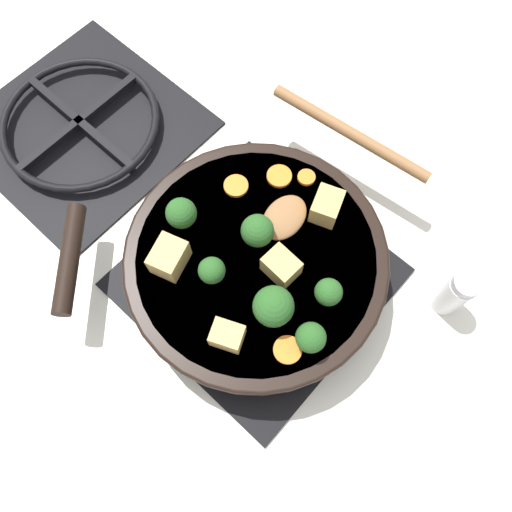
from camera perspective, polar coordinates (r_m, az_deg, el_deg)
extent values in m
plane|color=silver|center=(0.68, 0.00, -2.51)|extent=(2.40, 2.40, 0.00)
cube|color=black|center=(0.68, 0.00, -2.40)|extent=(0.31, 0.31, 0.01)
torus|color=black|center=(0.67, 0.00, -1.96)|extent=(0.24, 0.24, 0.01)
cube|color=black|center=(0.67, 0.00, -1.96)|extent=(0.01, 0.23, 0.01)
cube|color=black|center=(0.67, 0.00, -1.96)|extent=(0.23, 0.01, 0.01)
cube|color=black|center=(0.84, -19.16, 13.64)|extent=(0.31, 0.31, 0.01)
torus|color=black|center=(0.82, -19.51, 14.26)|extent=(0.24, 0.24, 0.01)
cube|color=black|center=(0.82, -19.51, 14.26)|extent=(0.01, 0.23, 0.01)
cube|color=black|center=(0.82, -19.51, 14.26)|extent=(0.23, 0.01, 0.01)
cylinder|color=black|center=(0.63, 0.00, -0.93)|extent=(0.32, 0.32, 0.06)
cylinder|color=brown|center=(0.63, 0.00, -0.81)|extent=(0.29, 0.29, 0.05)
torus|color=black|center=(0.61, 0.00, -0.14)|extent=(0.33, 0.33, 0.01)
cylinder|color=black|center=(0.66, -20.55, -0.30)|extent=(0.12, 0.11, 0.02)
ellipsoid|color=olive|center=(0.62, 3.26, 4.43)|extent=(0.07, 0.06, 0.01)
cylinder|color=olive|center=(0.69, 10.69, 13.68)|extent=(0.04, 0.24, 0.02)
cube|color=tan|center=(0.62, 8.07, 5.65)|extent=(0.05, 0.04, 0.03)
cube|color=tan|center=(0.57, -3.30, -9.07)|extent=(0.04, 0.04, 0.03)
cube|color=tan|center=(0.59, 2.89, -1.20)|extent=(0.03, 0.04, 0.03)
cube|color=tan|center=(0.60, -9.91, -0.16)|extent=(0.05, 0.05, 0.03)
cylinder|color=#709956|center=(0.61, 0.17, 2.11)|extent=(0.01, 0.01, 0.01)
sphere|color=#285B23|center=(0.59, 0.17, 2.91)|extent=(0.04, 0.04, 0.04)
cylinder|color=#709956|center=(0.59, 8.05, -4.62)|extent=(0.01, 0.01, 0.01)
sphere|color=#285B23|center=(0.57, 8.29, -4.10)|extent=(0.03, 0.03, 0.03)
cylinder|color=#709956|center=(0.63, -8.29, 4.04)|extent=(0.01, 0.01, 0.01)
sphere|color=#285B23|center=(0.61, -8.55, 4.85)|extent=(0.04, 0.04, 0.04)
cylinder|color=#709956|center=(0.59, -4.94, -2.23)|extent=(0.01, 0.01, 0.01)
sphere|color=#285B23|center=(0.58, -5.08, -1.65)|extent=(0.03, 0.03, 0.03)
cylinder|color=#709956|center=(0.58, 1.93, -6.39)|extent=(0.01, 0.01, 0.01)
sphere|color=#285B23|center=(0.56, 2.01, -5.77)|extent=(0.05, 0.05, 0.05)
cylinder|color=#709956|center=(0.57, 6.09, -9.64)|extent=(0.01, 0.01, 0.01)
sphere|color=#285B23|center=(0.56, 6.28, -9.25)|extent=(0.03, 0.03, 0.03)
cylinder|color=orange|center=(0.65, -2.30, 8.01)|extent=(0.03, 0.03, 0.01)
cylinder|color=orange|center=(0.65, 2.68, 9.09)|extent=(0.03, 0.03, 0.01)
cylinder|color=orange|center=(0.65, 5.78, 8.93)|extent=(0.02, 0.02, 0.01)
cylinder|color=orange|center=(0.57, 3.62, -10.66)|extent=(0.03, 0.03, 0.01)
cylinder|color=white|center=(0.69, 21.60, -4.10)|extent=(0.04, 0.04, 0.07)
cylinder|color=#B7B7BC|center=(0.65, 22.92, -2.96)|extent=(0.03, 0.03, 0.01)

